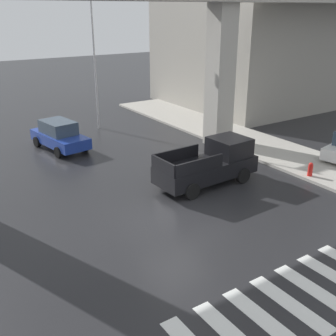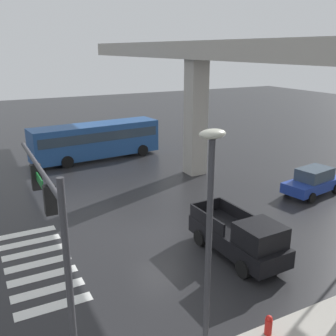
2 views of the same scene
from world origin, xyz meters
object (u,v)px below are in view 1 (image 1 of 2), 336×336
(street_lamp_mid_block, at_px, (218,68))
(fire_hydrant, at_px, (310,170))
(flagpole, at_px, (95,46))
(sedan_blue, at_px, (59,135))
(pickup_truck, at_px, (211,164))

(street_lamp_mid_block, relative_size, fire_hydrant, 8.52)
(street_lamp_mid_block, distance_m, fire_hydrant, 8.87)
(street_lamp_mid_block, bearing_deg, flagpole, 128.75)
(street_lamp_mid_block, xyz_separation_m, flagpole, (-5.23, 6.52, 1.10))
(street_lamp_mid_block, height_order, flagpole, flagpole)
(sedan_blue, bearing_deg, street_lamp_mid_block, -21.15)
(fire_hydrant, bearing_deg, street_lamp_mid_block, 87.08)
(sedan_blue, height_order, flagpole, flagpole)
(sedan_blue, relative_size, flagpole, 0.46)
(pickup_truck, height_order, flagpole, flagpole)
(pickup_truck, distance_m, sedan_blue, 10.05)
(pickup_truck, xyz_separation_m, street_lamp_mid_block, (4.87, 5.52, 3.57))
(sedan_blue, bearing_deg, pickup_truck, -64.57)
(fire_hydrant, distance_m, flagpole, 16.03)
(street_lamp_mid_block, height_order, fire_hydrant, street_lamp_mid_block)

